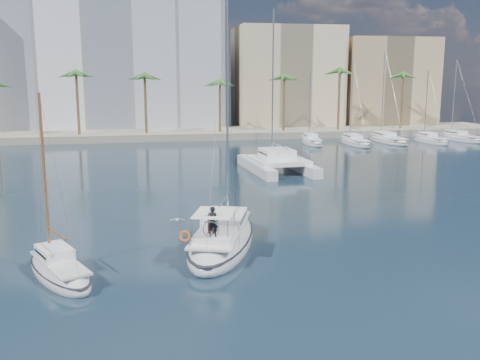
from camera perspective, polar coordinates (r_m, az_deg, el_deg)
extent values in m
plane|color=black|center=(36.35, 0.46, -5.93)|extent=(160.00, 160.00, 0.00)
cube|color=gray|center=(95.89, -6.50, 4.94)|extent=(120.00, 14.00, 1.20)
cube|color=white|center=(107.33, -13.69, 12.51)|extent=(42.00, 16.00, 28.00)
cube|color=beige|center=(108.00, 4.96, 10.64)|extent=(20.00, 14.00, 20.00)
cube|color=tan|center=(113.13, 15.19, 9.81)|extent=(18.00, 12.00, 18.00)
cylinder|color=brown|center=(91.54, -6.38, 7.58)|extent=(0.44, 0.44, 10.50)
sphere|color=#326625|center=(91.38, -6.45, 10.87)|extent=(3.60, 3.60, 3.60)
cylinder|color=brown|center=(99.92, 13.64, 7.62)|extent=(0.44, 0.44, 10.50)
sphere|color=#326625|center=(99.78, 13.77, 10.63)|extent=(3.60, 3.60, 3.60)
ellipsoid|color=silver|center=(33.87, -1.94, -6.59)|extent=(7.08, 12.06, 2.39)
ellipsoid|color=black|center=(33.77, -1.95, -6.04)|extent=(7.15, 12.18, 0.18)
cube|color=silver|center=(33.40, -2.02, -5.22)|extent=(5.17, 9.00, 0.12)
cube|color=white|center=(34.56, -1.65, -4.04)|extent=(3.52, 4.34, 0.60)
cube|color=black|center=(34.55, -1.65, -4.01)|extent=(3.40, 3.93, 0.14)
cylinder|color=#B7BABF|center=(34.73, -1.35, 8.14)|extent=(0.15, 0.15, 15.07)
cylinder|color=#B7BABF|center=(33.31, -1.94, -2.49)|extent=(1.56, 4.44, 0.11)
cube|color=white|center=(31.24, -2.71, -5.92)|extent=(2.97, 3.41, 0.36)
cube|color=white|center=(30.77, -2.77, -3.53)|extent=(2.97, 3.41, 0.04)
torus|color=silver|center=(30.01, -3.11, -5.30)|extent=(0.93, 0.35, 0.96)
torus|color=#FF580D|center=(29.97, -5.92, -5.96)|extent=(0.66, 0.38, 0.64)
imported|color=black|center=(30.14, -2.94, -4.45)|extent=(0.75, 0.62, 1.76)
imported|color=#A32119|center=(30.90, -3.31, -4.57)|extent=(0.63, 0.51, 1.24)
ellipsoid|color=silver|center=(30.52, -18.67, -9.39)|extent=(5.12, 7.39, 1.67)
ellipsoid|color=black|center=(30.44, -18.70, -8.97)|extent=(5.17, 7.46, 0.18)
cube|color=silver|center=(30.19, -18.66, -8.34)|extent=(3.77, 5.50, 0.12)
cube|color=white|center=(30.83, -19.18, -7.27)|extent=(2.37, 2.75, 0.60)
cube|color=black|center=(30.82, -19.18, -7.23)|extent=(2.27, 2.52, 0.14)
cylinder|color=brown|center=(30.62, -20.12, 0.48)|extent=(0.15, 0.15, 8.81)
cylinder|color=brown|center=(29.92, -18.97, -5.40)|extent=(1.35, 2.64, 0.11)
cube|color=silver|center=(60.38, 1.70, 1.42)|extent=(2.04, 12.41, 1.10)
cube|color=silver|center=(61.93, 6.13, 1.61)|extent=(2.04, 12.41, 1.10)
cube|color=white|center=(60.41, 4.14, 2.13)|extent=(6.03, 7.16, 0.50)
cube|color=white|center=(60.89, 3.97, 2.86)|extent=(3.64, 3.93, 1.00)
cube|color=black|center=(60.88, 3.97, 2.91)|extent=(3.63, 3.44, 0.18)
cylinder|color=#B7BABF|center=(62.05, 3.52, 10.19)|extent=(0.18, 0.18, 16.47)
ellipsoid|color=silver|center=(38.89, -6.73, -4.22)|extent=(0.22, 0.43, 0.20)
sphere|color=silver|center=(39.08, -6.75, -4.11)|extent=(0.11, 0.11, 0.11)
cube|color=gray|center=(38.86, -7.18, -4.20)|extent=(0.49, 0.18, 0.12)
cube|color=gray|center=(38.90, -6.28, -4.16)|extent=(0.49, 0.18, 0.12)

